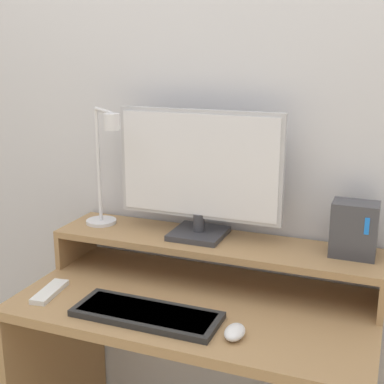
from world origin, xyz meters
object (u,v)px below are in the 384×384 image
Objects in this scene: monitor at (199,172)px; keyboard at (147,314)px; desk_lamp at (105,170)px; remote_control at (50,292)px; mouse at (235,332)px; router_dock at (354,229)px.

keyboard is (-0.03, -0.33, -0.34)m from monitor.
desk_lamp is 0.42m from remote_control.
desk_lamp is 2.50× the size of remote_control.
desk_lamp is at bearing -171.97° from monitor.
desk_lamp is 4.94× the size of mouse.
keyboard is (0.28, -0.28, -0.33)m from desk_lamp.
router_dock is at bearing 32.87° from keyboard.
keyboard is (-0.51, -0.33, -0.21)m from router_dock.
desk_lamp is 0.52m from keyboard.
router_dock is 0.39× the size of keyboard.
monitor is 1.33× the size of desk_lamp.
router_dock is at bearing 0.82° from monitor.
desk_lamp reaches higher than keyboard.
desk_lamp reaches higher than mouse.
router_dock reaches higher than remote_control.
mouse is at bearing -126.04° from router_dock.
monitor is 0.47m from keyboard.
monitor is at bearing 124.01° from mouse.
desk_lamp reaches higher than remote_control.
remote_control is (-0.85, -0.31, -0.21)m from router_dock.
monitor is 3.32× the size of remote_control.
mouse is at bearing -55.99° from monitor.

